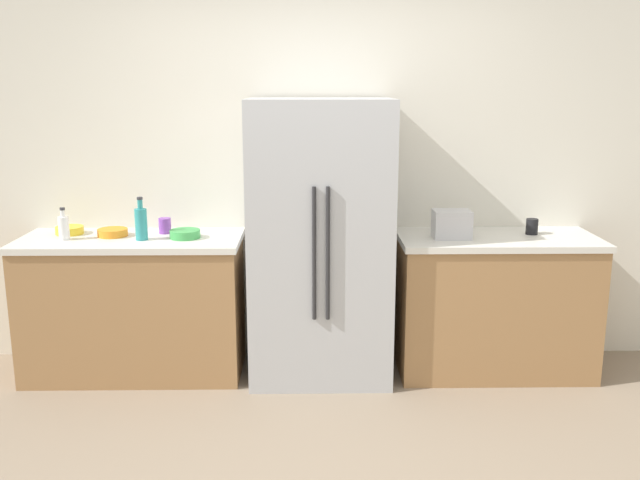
% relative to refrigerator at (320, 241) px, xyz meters
% --- Properties ---
extents(kitchen_back_panel, '(5.06, 0.10, 3.08)m').
position_rel_refrigerator_xyz_m(kitchen_back_panel, '(-0.02, 0.39, 0.65)').
color(kitchen_back_panel, silver).
rests_on(kitchen_back_panel, ground_plane).
extents(counter_left, '(1.40, 0.62, 0.90)m').
position_rel_refrigerator_xyz_m(counter_left, '(-1.20, 0.04, -0.43)').
color(counter_left, '#9E7247').
rests_on(counter_left, ground_plane).
extents(counter_right, '(1.26, 0.62, 0.90)m').
position_rel_refrigerator_xyz_m(counter_right, '(1.13, 0.04, -0.43)').
color(counter_right, '#9E7247').
rests_on(counter_right, ground_plane).
extents(refrigerator, '(0.88, 0.67, 1.77)m').
position_rel_refrigerator_xyz_m(refrigerator, '(0.00, 0.00, 0.00)').
color(refrigerator, '#B2B5BA').
rests_on(refrigerator, ground_plane).
extents(toaster, '(0.23, 0.17, 0.18)m').
position_rel_refrigerator_xyz_m(toaster, '(0.83, -0.00, 0.11)').
color(toaster, silver).
rests_on(toaster, counter_right).
extents(bottle_a, '(0.07, 0.07, 0.27)m').
position_rel_refrigerator_xyz_m(bottle_a, '(-1.11, -0.03, 0.13)').
color(bottle_a, teal).
rests_on(bottle_a, counter_left).
extents(bottle_b, '(0.07, 0.07, 0.20)m').
position_rel_refrigerator_xyz_m(bottle_b, '(-1.59, -0.02, 0.10)').
color(bottle_b, white).
rests_on(bottle_b, counter_left).
extents(cup_a, '(0.08, 0.08, 0.10)m').
position_rel_refrigerator_xyz_m(cup_a, '(-1.00, 0.16, 0.07)').
color(cup_a, purple).
rests_on(cup_a, counter_left).
extents(cup_b, '(0.08, 0.08, 0.10)m').
position_rel_refrigerator_xyz_m(cup_b, '(1.37, 0.10, 0.07)').
color(cup_b, black).
rests_on(cup_b, counter_right).
extents(bowl_a, '(0.19, 0.19, 0.05)m').
position_rel_refrigerator_xyz_m(bowl_a, '(-0.85, 0.02, 0.05)').
color(bowl_a, green).
rests_on(bowl_a, counter_left).
extents(bowl_b, '(0.19, 0.19, 0.05)m').
position_rel_refrigerator_xyz_m(bowl_b, '(-1.32, 0.08, 0.04)').
color(bowl_b, orange).
rests_on(bowl_b, counter_left).
extents(bowl_c, '(0.18, 0.18, 0.05)m').
position_rel_refrigerator_xyz_m(bowl_c, '(-1.62, 0.15, 0.05)').
color(bowl_c, yellow).
rests_on(bowl_c, counter_left).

